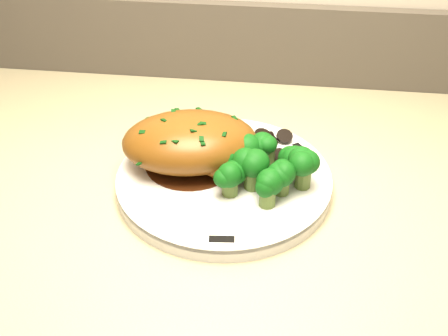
# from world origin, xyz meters

# --- Properties ---
(plate) EXTENTS (0.30, 0.30, 0.02)m
(plate) POSITION_xyz_m (-0.23, 1.72, 0.81)
(plate) COLOR white
(plate) RESTS_ON counter
(rim_accent_0) EXTENTS (0.02, 0.03, 0.00)m
(rim_accent_0) POSITION_xyz_m (-0.14, 1.78, 0.82)
(rim_accent_0) COLOR black
(rim_accent_0) RESTS_ON plate
(rim_accent_1) EXTENTS (0.02, 0.03, 0.00)m
(rim_accent_1) POSITION_xyz_m (-0.33, 1.76, 0.82)
(rim_accent_1) COLOR black
(rim_accent_1) RESTS_ON plate
(rim_accent_2) EXTENTS (0.03, 0.01, 0.00)m
(rim_accent_2) POSITION_xyz_m (-0.22, 1.61, 0.82)
(rim_accent_2) COLOR black
(rim_accent_2) RESTS_ON plate
(gravy_pool) EXTENTS (0.11, 0.11, 0.00)m
(gravy_pool) POSITION_xyz_m (-0.27, 1.73, 0.82)
(gravy_pool) COLOR #37180A
(gravy_pool) RESTS_ON plate
(chicken_breast) EXTENTS (0.18, 0.13, 0.06)m
(chicken_breast) POSITION_xyz_m (-0.26, 1.73, 0.85)
(chicken_breast) COLOR brown
(chicken_breast) RESTS_ON plate
(mushroom_pile) EXTENTS (0.09, 0.07, 0.02)m
(mushroom_pile) POSITION_xyz_m (-0.20, 1.76, 0.83)
(mushroom_pile) COLOR black
(mushroom_pile) RESTS_ON plate
(broccoli_florets) EXTENTS (0.12, 0.10, 0.04)m
(broccoli_florets) POSITION_xyz_m (-0.18, 1.70, 0.85)
(broccoli_florets) COLOR #58702F
(broccoli_florets) RESTS_ON plate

